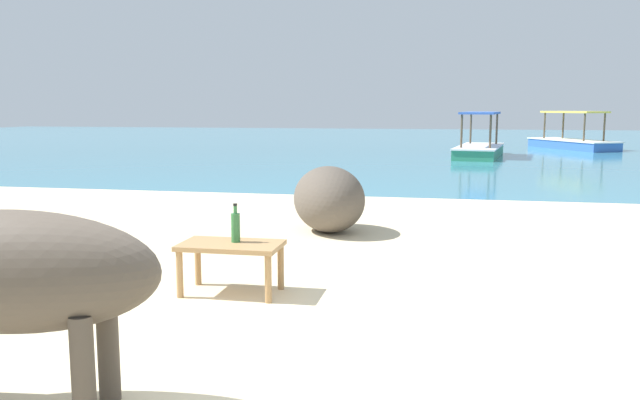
% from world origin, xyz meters
% --- Properties ---
extents(sand_beach, '(18.00, 14.00, 0.04)m').
position_xyz_m(sand_beach, '(0.00, 0.00, 0.02)').
color(sand_beach, beige).
rests_on(sand_beach, ground).
extents(water_surface, '(60.00, 36.00, 0.03)m').
position_xyz_m(water_surface, '(0.00, 22.00, 0.00)').
color(water_surface, teal).
rests_on(water_surface, ground).
extents(low_bench_table, '(0.76, 0.44, 0.39)m').
position_xyz_m(low_bench_table, '(-0.68, 1.45, 0.37)').
color(low_bench_table, '#A37A4C').
rests_on(low_bench_table, sand_beach).
extents(bottle, '(0.07, 0.07, 0.30)m').
position_xyz_m(bottle, '(-0.65, 1.49, 0.55)').
color(bottle, '#2D6B38').
rests_on(bottle, low_bench_table).
extents(shore_rock_large, '(1.17, 1.30, 0.75)m').
position_xyz_m(shore_rock_large, '(-0.41, 4.02, 0.41)').
color(shore_rock_large, brown).
rests_on(shore_rock_large, sand_beach).
extents(boat_blue, '(2.70, 3.80, 1.29)m').
position_xyz_m(boat_blue, '(5.01, 20.53, 0.29)').
color(boat_blue, '#3866B7').
rests_on(boat_blue, water_surface).
extents(boat_green, '(1.66, 3.80, 1.29)m').
position_xyz_m(boat_green, '(1.73, 16.22, 0.29)').
color(boat_green, '#338E66').
rests_on(boat_green, water_surface).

